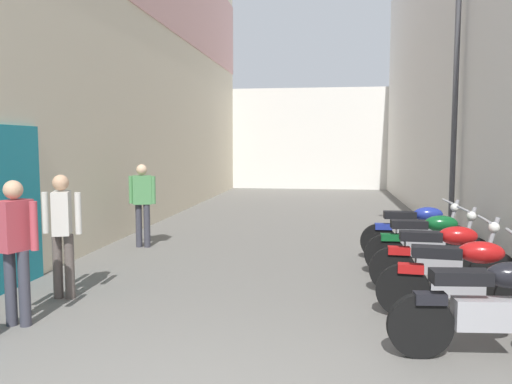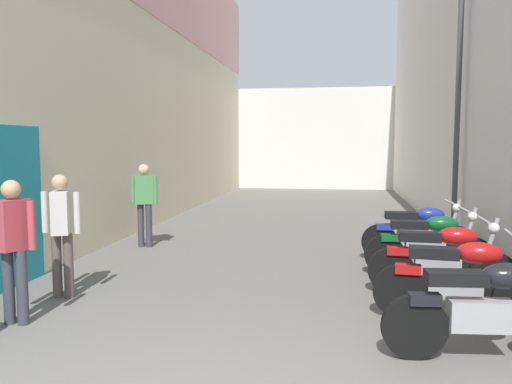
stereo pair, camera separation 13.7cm
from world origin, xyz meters
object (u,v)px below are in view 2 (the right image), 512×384
motorcycle_third (443,257)px  pedestrian_further_down (144,199)px  motorcycle_fifth (419,231)px  street_lamp (454,86)px  motorcycle_nearest (487,307)px  motorcycle_second (461,278)px  pedestrian_by_doorway (13,241)px  motorcycle_fourth (429,243)px  pedestrian_mid_alley (61,226)px

motorcycle_third → pedestrian_further_down: 5.51m
motorcycle_fifth → street_lamp: (0.71, 1.12, 2.49)m
motorcycle_nearest → street_lamp: bearing=82.2°
street_lamp → motorcycle_second: bearing=-99.7°
motorcycle_second → pedestrian_by_doorway: 4.85m
motorcycle_fifth → motorcycle_second: bearing=-90.0°
motorcycle_second → pedestrian_by_doorway: (-4.76, -0.83, 0.42)m
pedestrian_by_doorway → pedestrian_further_down: size_ratio=1.00×
street_lamp → motorcycle_third: bearing=-102.7°
motorcycle_nearest → motorcycle_second: bearing=90.0°
motorcycle_third → pedestrian_further_down: size_ratio=1.18×
motorcycle_fourth → motorcycle_fifth: (-0.00, 1.01, 0.00)m
motorcycle_second → pedestrian_further_down: size_ratio=1.18×
motorcycle_nearest → motorcycle_third: bearing=90.0°
motorcycle_nearest → motorcycle_second: same height
motorcycle_nearest → pedestrian_further_down: bearing=138.4°
motorcycle_fourth → pedestrian_by_doorway: (-4.76, -2.83, 0.42)m
motorcycle_nearest → motorcycle_fifth: 4.02m
pedestrian_mid_alley → motorcycle_fifth: bearing=30.9°
motorcycle_second → pedestrian_further_down: 6.01m
motorcycle_second → pedestrian_mid_alley: pedestrian_mid_alley is taller
pedestrian_by_doorway → street_lamp: size_ratio=0.30×
motorcycle_second → pedestrian_mid_alley: bearing=178.1°
motorcycle_fourth → street_lamp: (0.71, 2.13, 2.49)m
motorcycle_second → pedestrian_mid_alley: (-4.78, 0.16, 0.42)m
motorcycle_nearest → pedestrian_by_doorway: pedestrian_by_doorway is taller
motorcycle_fourth → pedestrian_further_down: bearing=164.4°
motorcycle_fourth → pedestrian_mid_alley: bearing=-158.9°
motorcycle_fifth → pedestrian_by_doorway: bearing=-141.1°
motorcycle_third → street_lamp: street_lamp is taller
pedestrian_by_doorway → motorcycle_second: bearing=9.8°
motorcycle_nearest → pedestrian_mid_alley: (-4.78, 1.17, 0.42)m
motorcycle_nearest → motorcycle_fourth: size_ratio=1.00×
motorcycle_second → motorcycle_fifth: 3.02m
motorcycle_third → pedestrian_by_doorway: (-4.76, -1.83, 0.42)m
pedestrian_mid_alley → motorcycle_nearest: bearing=-13.8°
pedestrian_further_down → pedestrian_mid_alley: bearing=-86.9°
motorcycle_fifth → pedestrian_further_down: size_ratio=1.18×
motorcycle_fourth → pedestrian_by_doorway: bearing=-149.3°
motorcycle_third → motorcycle_fifth: 2.01m
motorcycle_nearest → motorcycle_fourth: same height
motorcycle_nearest → motorcycle_third: 2.01m
motorcycle_nearest → pedestrian_by_doorway: (-4.76, 0.18, 0.42)m
motorcycle_third → pedestrian_further_down: bearing=154.3°
motorcycle_nearest → street_lamp: size_ratio=0.36×
motorcycle_third → motorcycle_fourth: size_ratio=1.00×
pedestrian_by_doorway → pedestrian_mid_alley: (-0.02, 0.99, 0.00)m
motorcycle_third → street_lamp: 4.06m
motorcycle_nearest → pedestrian_by_doorway: bearing=177.8°
motorcycle_nearest → pedestrian_further_down: size_ratio=1.18×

